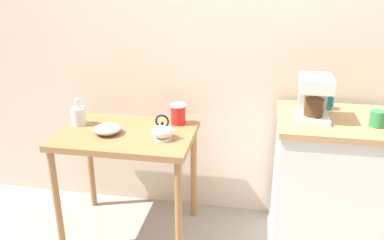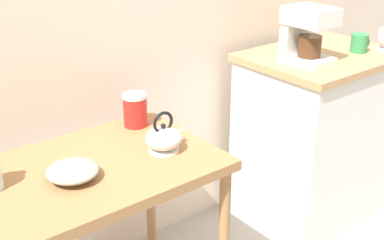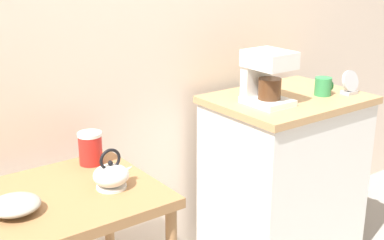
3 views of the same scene
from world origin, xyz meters
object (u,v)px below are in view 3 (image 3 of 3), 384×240
at_px(canister_enamel, 90,148).
at_px(mug_tall_green, 323,86).
at_px(mug_dark_teal, 254,83).
at_px(coffee_maker, 265,75).
at_px(bowl_stoneware, 15,205).
at_px(table_clock, 350,84).
at_px(teakettle, 111,175).

distance_m(canister_enamel, mug_tall_green, 1.22).
relative_size(canister_enamel, mug_dark_teal, 1.46).
relative_size(coffee_maker, mug_tall_green, 2.81).
distance_m(coffee_maker, mug_tall_green, 0.37).
xyz_separation_m(bowl_stoneware, coffee_maker, (1.25, 0.08, 0.27)).
bearing_deg(bowl_stoneware, table_clock, -1.82).
height_order(bowl_stoneware, mug_dark_teal, mug_dark_teal).
distance_m(mug_dark_teal, table_clock, 0.49).
xyz_separation_m(canister_enamel, coffee_maker, (0.84, -0.17, 0.23)).
distance_m(canister_enamel, table_clock, 1.36).
distance_m(teakettle, canister_enamel, 0.27).
bearing_deg(table_clock, bowl_stoneware, 178.18).
height_order(mug_dark_teal, table_clock, table_clock).
bearing_deg(bowl_stoneware, mug_dark_teal, 11.02).
xyz_separation_m(bowl_stoneware, table_clock, (1.73, -0.05, 0.18)).
bearing_deg(canister_enamel, mug_tall_green, -11.27).
xyz_separation_m(canister_enamel, table_clock, (1.32, -0.30, 0.15)).
height_order(bowl_stoneware, canister_enamel, canister_enamel).
bearing_deg(coffee_maker, mug_dark_teal, 61.62).
height_order(canister_enamel, table_clock, table_clock).
height_order(coffee_maker, mug_dark_teal, coffee_maker).
xyz_separation_m(teakettle, canister_enamel, (0.04, 0.26, 0.02)).
xyz_separation_m(mug_tall_green, mug_dark_teal, (-0.25, 0.25, 0.00)).
relative_size(canister_enamel, coffee_maker, 0.54).
distance_m(bowl_stoneware, table_clock, 1.74).
xyz_separation_m(bowl_stoneware, mug_tall_green, (1.60, 0.01, 0.18)).
distance_m(canister_enamel, mug_dark_teal, 0.95).
height_order(bowl_stoneware, table_clock, table_clock).
bearing_deg(bowl_stoneware, mug_tall_green, 0.37).
bearing_deg(canister_enamel, teakettle, -98.81).
bearing_deg(coffee_maker, table_clock, -15.69).
distance_m(teakettle, coffee_maker, 0.92).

